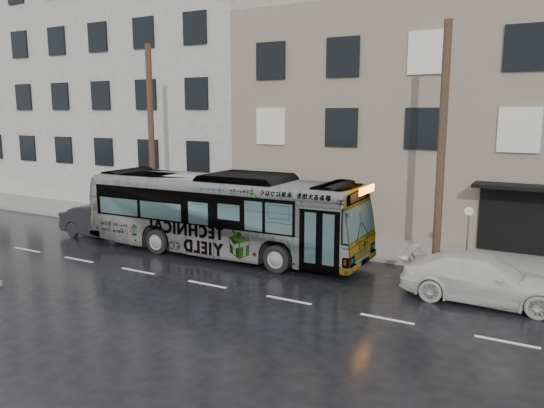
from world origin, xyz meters
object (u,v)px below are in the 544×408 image
(utility_pole_front, at_px, (442,147))
(white_sedan, at_px, (483,279))
(bus, at_px, (222,214))
(dark_sedan, at_px, (105,222))
(utility_pole_rear, at_px, (151,138))
(sign_post, at_px, (467,238))

(utility_pole_front, height_order, white_sedan, utility_pole_front)
(bus, height_order, dark_sedan, bus)
(utility_pole_rear, height_order, dark_sedan, utility_pole_rear)
(utility_pole_rear, xyz_separation_m, bus, (5.67, -2.19, -2.92))
(utility_pole_front, bearing_deg, utility_pole_rear, 180.00)
(sign_post, distance_m, bus, 9.69)
(utility_pole_rear, height_order, sign_post, utility_pole_rear)
(dark_sedan, bearing_deg, white_sedan, -88.58)
(sign_post, bearing_deg, utility_pole_front, 180.00)
(dark_sedan, bearing_deg, utility_pole_front, -77.74)
(white_sedan, bearing_deg, bus, 84.81)
(sign_post, height_order, bus, bus)
(white_sedan, bearing_deg, utility_pole_rear, 78.42)
(dark_sedan, bearing_deg, utility_pole_rear, -15.52)
(bus, height_order, white_sedan, bus)
(utility_pole_front, xyz_separation_m, white_sedan, (2.08, -2.87, -3.92))
(utility_pole_rear, xyz_separation_m, sign_post, (15.10, 0.00, -3.30))
(bus, xyz_separation_m, dark_sedan, (-6.50, -0.33, -0.95))
(utility_pole_front, height_order, utility_pole_rear, same)
(utility_pole_rear, bearing_deg, sign_post, 0.00)
(utility_pole_front, bearing_deg, white_sedan, -54.05)
(bus, distance_m, dark_sedan, 6.58)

